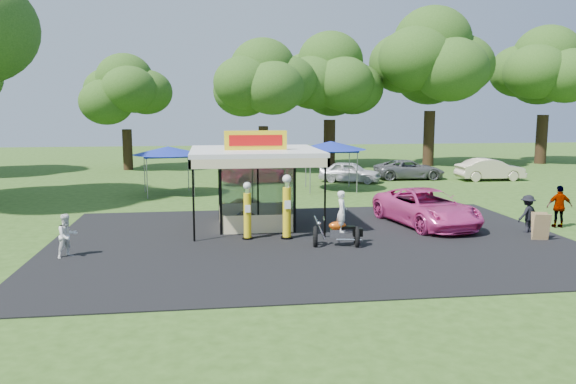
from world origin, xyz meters
name	(u,v)px	position (x,y,z in m)	size (l,w,h in m)	color
ground	(323,254)	(0.00, 0.00, 0.00)	(120.00, 120.00, 0.00)	#2C4816
asphalt_apron	(313,241)	(0.00, 2.00, 0.02)	(20.00, 14.00, 0.04)	black
gas_station_kiosk	(255,186)	(-2.00, 4.99, 1.78)	(5.40, 5.40, 4.18)	white
gas_pump_left	(247,212)	(-2.49, 2.58, 1.10)	(0.43, 0.43, 2.30)	black
gas_pump_right	(287,209)	(-0.96, 2.45, 1.23)	(0.48, 0.48, 2.57)	black
motorcycle	(340,224)	(0.82, 1.00, 0.85)	(1.90, 1.13, 2.18)	black
spare_tires	(246,221)	(-2.45, 4.14, 0.42)	(1.08, 0.89, 0.87)	black
a_frame_sign	(540,227)	(8.75, 0.88, 0.55)	(0.65, 0.67, 1.09)	#593819
kiosk_car	(252,207)	(-2.00, 7.20, 0.48)	(1.13, 2.82, 0.96)	yellow
pink_sedan	(426,208)	(5.43, 4.20, 0.80)	(2.66, 5.76, 1.60)	#D83A8C
spectator_west	(67,236)	(-8.80, 0.77, 0.76)	(0.74, 0.58, 1.53)	white
spectator_east_a	(527,214)	(9.00, 2.23, 0.79)	(1.03, 0.59, 1.59)	black
spectator_east_b	(559,207)	(10.95, 3.04, 0.91)	(1.07, 0.45, 1.83)	gray
bg_car_b	(256,173)	(-0.80, 19.25, 0.73)	(2.06, 5.06, 1.47)	#AE0D36
bg_car_c	(350,172)	(5.72, 18.99, 0.72)	(1.71, 4.25, 1.45)	silver
bg_car_d	(409,170)	(10.44, 20.13, 0.70)	(2.32, 5.02, 1.40)	#5D5D5F
bg_car_e	(490,169)	(15.91, 18.64, 0.78)	(1.66, 4.75, 1.57)	beige
tent_west	(168,151)	(-6.38, 14.97, 2.60)	(4.12, 4.12, 2.88)	gray
tent_east	(331,146)	(3.58, 15.50, 2.79)	(4.40, 4.40, 3.08)	gray
oak_far_b	(125,98)	(-10.77, 29.43, 5.98)	(7.85, 7.85, 9.37)	black
oak_far_c	(263,89)	(0.39, 26.60, 6.61)	(8.84, 8.84, 10.41)	black
oak_far_d	(330,83)	(6.55, 29.86, 7.29)	(9.61, 9.61, 11.44)	black
oak_far_e	(431,67)	(15.46, 29.16, 8.68)	(11.42, 11.42, 13.59)	black
oak_far_f	(546,78)	(26.63, 29.69, 7.90)	(10.21, 10.21, 12.30)	black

